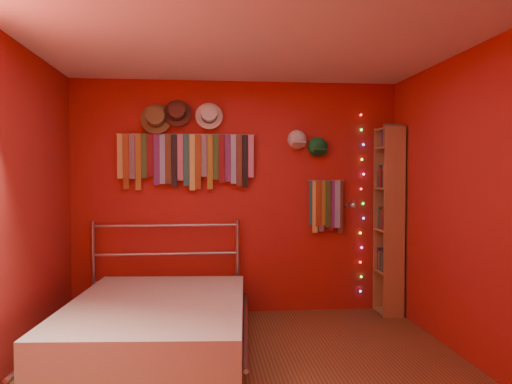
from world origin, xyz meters
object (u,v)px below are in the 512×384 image
object	(u,v)px
bookshelf	(393,219)
bed	(157,325)
reading_lamp	(352,205)
tie_rack	(186,158)

from	to	relation	value
bookshelf	bed	distance (m)	2.70
bookshelf	bed	world-z (taller)	bookshelf
reading_lamp	bookshelf	bearing A→B (deg)	1.52
tie_rack	bookshelf	distance (m)	2.30
reading_lamp	bed	world-z (taller)	reading_lamp
tie_rack	bookshelf	world-z (taller)	bookshelf
bookshelf	reading_lamp	bearing A→B (deg)	-178.48
tie_rack	reading_lamp	bearing A→B (deg)	-5.46
reading_lamp	bed	size ratio (longest dim) A/B	0.14
tie_rack	bookshelf	size ratio (longest dim) A/B	0.72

